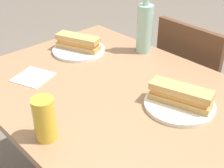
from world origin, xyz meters
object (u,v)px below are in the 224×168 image
Objects in this scene: beer_glass at (45,119)px; baguette_sandwich_far at (78,42)px; chair_far at (193,84)px; water_bottle at (145,27)px; plate_far at (79,50)px; dining_table at (112,110)px; knife_far at (82,44)px; plate_near at (179,105)px; knife_near at (182,94)px; baguette_sandwich_near at (181,95)px.

baguette_sandwich_far is at bearing 133.15° from beer_glass.
chair_far is 3.74× the size of baguette_sandwich_far.
plate_far is at bearing -132.41° from water_bottle.
beer_glass reaches higher than dining_table.
water_bottle is (0.25, 0.19, 0.11)m from knife_far.
water_bottle is at bearing -117.82° from chair_far.
plate_near and plate_far have the same top height.
plate_far is 0.84× the size of water_bottle.
plate_near is at bearing -2.05° from plate_far.
knife_far is at bearing 132.29° from beer_glass.
knife_near is 0.52× the size of water_bottle.
plate_far is at bearing -125.21° from chair_far.
beer_glass is at bearing -107.76° from knife_near.
knife_far is (-0.39, 0.16, 0.12)m from dining_table.
dining_table is 0.41m from baguette_sandwich_far.
knife_near is 0.52m from beer_glass.
knife_far is at bearing 157.47° from dining_table.
plate_far is at bearing -57.46° from knife_far.
knife_far is at bearing 122.54° from plate_far.
baguette_sandwich_near is at bearing 0.00° from plate_near.
baguette_sandwich_near reaches higher than plate_near.
baguette_sandwich_near is 1.61× the size of beer_glass.
baguette_sandwich_far is 1.58× the size of beer_glass.
baguette_sandwich_far is (-0.62, 0.02, 0.04)m from plate_near.
chair_far reaches higher than dining_table.
plate_near is 0.66m from knife_far.
knife_far is at bearing 122.54° from baguette_sandwich_far.
chair_far is 0.48m from water_bottle.
plate_far is (-0.36, -0.51, 0.25)m from chair_far.
dining_table is at bearing -22.53° from knife_far.
water_bottle is at bearing 37.37° from knife_far.
knife_near is 0.69× the size of baguette_sandwich_far.
chair_far is at bearing 116.01° from baguette_sandwich_near.
dining_table is 0.32m from baguette_sandwich_near.
knife_far reaches higher than plate_far.
beer_glass reaches higher than plate_far.
dining_table is at bearing -89.73° from chair_far.
knife_far is (-0.65, 0.07, 0.01)m from plate_near.
beer_glass reaches higher than baguette_sandwich_near.
dining_table is 0.30m from plate_near.
chair_far is 0.69m from baguette_sandwich_far.
water_bottle reaches higher than knife_near.
knife_near is at bearing 31.65° from dining_table.
baguette_sandwich_near is 0.49m from water_bottle.
beer_glass reaches higher than baguette_sandwich_far.
knife_near is 0.99× the size of knife_far.
plate_near is 1.10× the size of baguette_sandwich_near.
knife_far reaches higher than plate_near.
baguette_sandwich_far reaches higher than dining_table.
water_bottle is (-0.41, 0.26, 0.07)m from baguette_sandwich_near.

